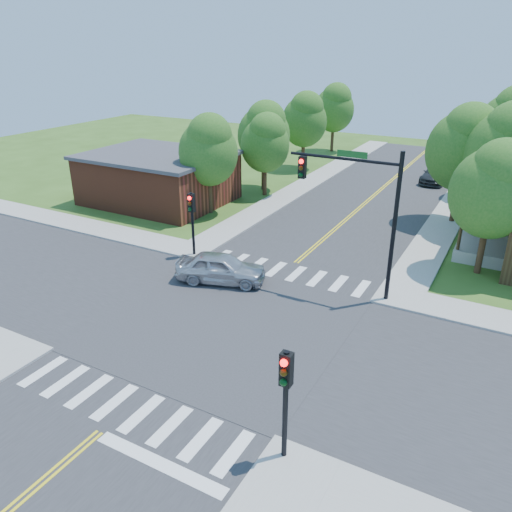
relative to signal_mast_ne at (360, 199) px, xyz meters
The scene contains 23 objects.
ground 8.37m from the signal_mast_ne, 125.00° to the right, with size 100.00×100.00×0.00m, color #35561A.
road_ns 8.36m from the signal_mast_ne, 125.00° to the right, with size 10.00×90.00×0.04m, color #2D2D30.
road_ew 8.36m from the signal_mast_ne, 125.00° to the right, with size 90.00×10.00×0.04m, color #2D2D30.
intersection_patch 8.37m from the signal_mast_ne, 125.00° to the right, with size 10.20×10.20×0.06m, color #2D2D30.
sidewalk_nw 22.73m from the signal_mast_ne, 152.60° to the left, with size 40.00×40.00×0.14m.
crosswalk_north 6.23m from the signal_mast_ne, behind, with size 8.85×2.00×0.01m.
crosswalk_south 13.32m from the signal_mast_ne, 108.36° to the right, with size 8.85×2.00×0.01m.
centerline 8.34m from the signal_mast_ne, 125.00° to the right, with size 0.30×90.00×0.01m.
stop_bar 14.12m from the signal_mast_ne, 96.11° to the right, with size 4.60×0.45×0.09m, color white.
signal_mast_ne is the anchor object (origin of this frame).
signal_pole_se 11.55m from the signal_mast_ne, 81.44° to the right, with size 0.34×0.42×3.80m.
signal_pole_nw 9.76m from the signal_mast_ne, behind, with size 0.34×0.42×3.80m.
building_nw 19.87m from the signal_mast_ne, 157.21° to the left, with size 10.40×8.40×3.73m.
tree_e_a 7.58m from the signal_mast_ne, 46.47° to the left, with size 4.27×4.05×7.25m.
tree_e_b 13.02m from the signal_mast_ne, 66.33° to the left, with size 4.95×4.70×8.41m.
tree_w_a 14.84m from the signal_mast_ne, 151.52° to the left, with size 4.18×3.97×7.11m.
tree_w_b 19.08m from the signal_mast_ne, 131.16° to the left, with size 4.28×4.07×7.28m.
tree_w_c 26.05m from the signal_mast_ne, 119.19° to the left, with size 4.29×4.08×7.30m.
tree_w_d 34.42m from the signal_mast_ne, 112.46° to the left, with size 4.36×4.14×7.41m.
tree_house 13.49m from the signal_mast_ne, 78.54° to the left, with size 4.73×4.50×8.04m.
tree_bldg 17.48m from the signal_mast_ne, 132.06° to the left, with size 3.86×3.66×6.56m.
car_silver 7.81m from the signal_mast_ne, 161.74° to the right, with size 4.93×3.15×1.56m, color #BBBCC3.
car_dgrey 23.97m from the signal_mast_ne, 91.00° to the left, with size 2.19×5.01×1.43m, color #2A2D2F.
Camera 1 is at (10.32, -15.91, 11.53)m, focal length 35.00 mm.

